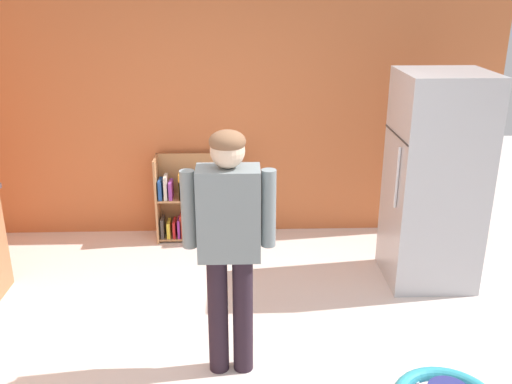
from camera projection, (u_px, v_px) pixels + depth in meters
name	position (u px, v px, depth m)	size (l,w,h in m)	color
ground_plane	(235.00, 372.00, 3.74)	(12.00, 12.00, 0.00)	silver
back_wall	(233.00, 101.00, 5.45)	(5.20, 0.06, 2.70)	#C56A3C
refrigerator	(435.00, 181.00, 4.64)	(0.73, 0.68, 1.78)	#B7BABF
bookshelf	(192.00, 203.00, 5.60)	(0.80, 0.28, 0.85)	tan
standing_person	(229.00, 234.00, 3.44)	(0.57, 0.22, 1.63)	#291C26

